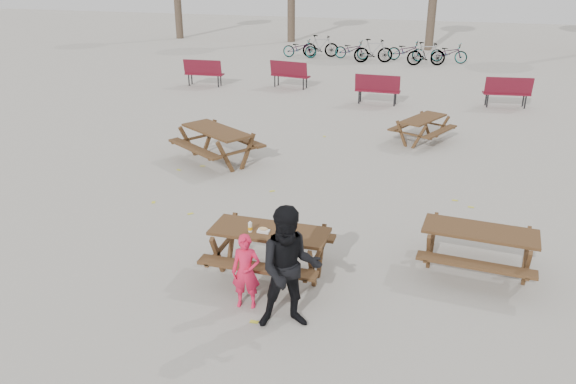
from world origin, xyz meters
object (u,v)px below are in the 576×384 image
(soda_bottle, at_px, (250,227))
(picnic_table_north, at_px, (217,146))
(main_picnic_table, at_px, (270,241))
(food_tray, at_px, (264,231))
(adult, at_px, (290,269))
(child, at_px, (246,272))
(picnic_table_east, at_px, (477,251))
(picnic_table_far, at_px, (422,130))

(soda_bottle, bearing_deg, picnic_table_north, 118.55)
(main_picnic_table, relative_size, food_tray, 10.00)
(adult, bearing_deg, picnic_table_north, 101.63)
(food_tray, xyz_separation_m, picnic_table_north, (-2.80, 4.74, -0.38))
(main_picnic_table, height_order, child, child)
(soda_bottle, height_order, picnic_table_north, soda_bottle)
(adult, height_order, picnic_table_east, adult)
(soda_bottle, height_order, child, child)
(main_picnic_table, distance_m, child, 0.92)
(picnic_table_north, bearing_deg, soda_bottle, -29.06)
(child, distance_m, picnic_table_far, 8.82)
(food_tray, distance_m, soda_bottle, 0.21)
(picnic_table_north, bearing_deg, adult, -26.40)
(main_picnic_table, distance_m, adult, 1.38)
(soda_bottle, xyz_separation_m, picnic_table_far, (2.06, 7.84, -0.51))
(picnic_table_far, bearing_deg, food_tray, -168.62)
(child, xyz_separation_m, picnic_table_far, (1.85, 8.62, -0.23))
(picnic_table_east, bearing_deg, soda_bottle, -156.96)
(main_picnic_table, relative_size, picnic_table_far, 1.16)
(adult, bearing_deg, food_tray, 104.35)
(picnic_table_east, bearing_deg, child, -144.31)
(picnic_table_east, bearing_deg, adult, -133.89)
(main_picnic_table, relative_size, child, 1.61)
(food_tray, distance_m, picnic_table_far, 8.03)
(adult, distance_m, picnic_table_north, 6.82)
(soda_bottle, relative_size, adult, 0.10)
(child, relative_size, picnic_table_east, 0.65)
(food_tray, xyz_separation_m, child, (0.01, -0.82, -0.23))
(main_picnic_table, xyz_separation_m, food_tray, (-0.06, -0.10, 0.21))
(picnic_table_east, height_order, picnic_table_north, picnic_table_north)
(food_tray, bearing_deg, main_picnic_table, 57.72)
(food_tray, height_order, soda_bottle, soda_bottle)
(main_picnic_table, relative_size, picnic_table_north, 0.94)
(picnic_table_north, bearing_deg, picnic_table_east, 0.89)
(food_tray, relative_size, soda_bottle, 1.06)
(adult, relative_size, picnic_table_far, 1.12)
(main_picnic_table, bearing_deg, soda_bottle, -151.34)
(child, height_order, adult, adult)
(main_picnic_table, distance_m, soda_bottle, 0.40)
(main_picnic_table, xyz_separation_m, adult, (0.66, -1.18, 0.28))
(soda_bottle, relative_size, picnic_table_far, 0.11)
(picnic_table_north, bearing_deg, food_tray, -27.04)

